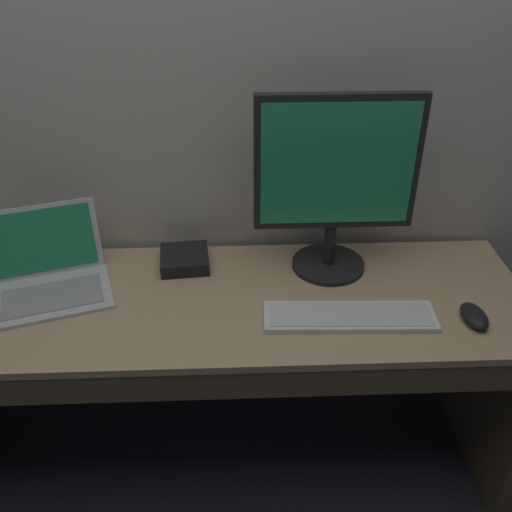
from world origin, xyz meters
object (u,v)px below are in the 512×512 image
object	(u,v)px
wired_keyboard	(350,317)
external_monitor	(336,180)
computer_mouse	(474,316)
external_drive_box	(185,259)
laptop_silver	(49,275)

from	to	relation	value
wired_keyboard	external_monitor	bearing A→B (deg)	94.60
computer_mouse	external_drive_box	world-z (taller)	external_drive_box
external_monitor	computer_mouse	world-z (taller)	external_monitor
external_drive_box	external_monitor	bearing A→B (deg)	-4.90
external_monitor	wired_keyboard	world-z (taller)	external_monitor
external_monitor	wired_keyboard	bearing A→B (deg)	-85.40
laptop_silver	computer_mouse	bearing A→B (deg)	-9.59
external_monitor	external_drive_box	size ratio (longest dim) A/B	3.69
computer_mouse	external_drive_box	xyz separation A→B (m)	(-0.79, 0.31, 0.00)
external_monitor	external_drive_box	xyz separation A→B (m)	(-0.44, 0.04, -0.28)
laptop_silver	wired_keyboard	distance (m)	0.86
computer_mouse	external_monitor	bearing A→B (deg)	138.52
wired_keyboard	external_drive_box	bearing A→B (deg)	148.20
computer_mouse	external_drive_box	bearing A→B (deg)	154.72
external_drive_box	computer_mouse	bearing A→B (deg)	-21.11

